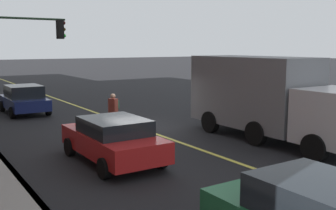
% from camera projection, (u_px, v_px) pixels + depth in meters
% --- Properties ---
extents(ground, '(200.00, 200.00, 0.00)m').
position_uv_depth(ground, '(139.00, 128.00, 17.68)').
color(ground, black).
extents(lane_stripe_center, '(80.00, 0.16, 0.01)m').
position_uv_depth(lane_stripe_center, '(139.00, 128.00, 17.68)').
color(lane_stripe_center, '#D8CC4C').
rests_on(lane_stripe_center, ground).
extents(car_navy, '(3.98, 2.02, 1.53)m').
position_uv_depth(car_navy, '(24.00, 99.00, 21.46)').
color(car_navy, navy).
rests_on(car_navy, ground).
extents(car_red, '(4.25, 2.03, 1.41)m').
position_uv_depth(car_red, '(113.00, 139.00, 12.42)').
color(car_red, red).
rests_on(car_red, ground).
extents(truck_gray, '(7.55, 2.49, 3.20)m').
position_uv_depth(truck_gray, '(268.00, 96.00, 15.39)').
color(truck_gray, silver).
rests_on(truck_gray, ground).
extents(pedestrian_with_backpack, '(0.44, 0.45, 1.62)m').
position_uv_depth(pedestrian_with_backpack, '(114.00, 109.00, 16.99)').
color(pedestrian_with_backpack, '#262D4C').
rests_on(pedestrian_with_backpack, ground).
extents(traffic_light_mast, '(0.28, 4.58, 5.15)m').
position_uv_depth(traffic_light_mast, '(8.00, 47.00, 17.62)').
color(traffic_light_mast, '#1E3823').
rests_on(traffic_light_mast, ground).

